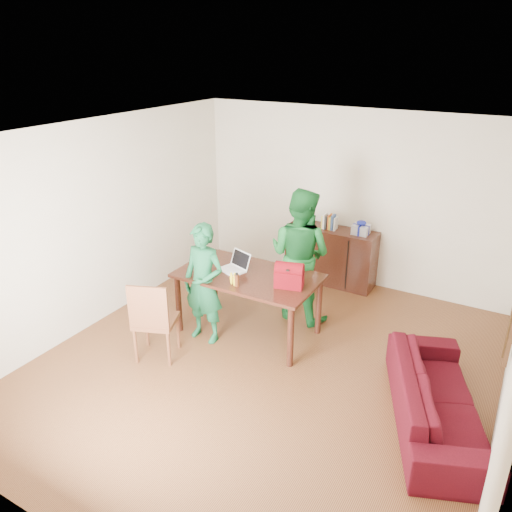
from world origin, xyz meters
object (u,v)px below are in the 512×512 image
Objects in this scene: chair at (156,334)px; bottle at (237,280)px; sofa at (437,398)px; red_bag at (289,277)px; laptop at (232,268)px; table at (248,282)px; person_near at (204,284)px; person_far at (300,255)px.

chair reaches higher than bottle.
red_bag is at bearing 53.74° from sofa.
table is at bearing 21.60° from laptop.
table is at bearing 160.52° from red_bag.
person_near reaches higher than laptop.
chair is at bearing -113.19° from person_near.
bottle is at bearing 63.77° from sofa.
person_far is 0.80m from red_bag.
laptop is at bearing 67.74° from person_near.
laptop is at bearing 45.48° from chair.
laptop is at bearing 162.67° from red_bag.
table is 5.34× the size of red_bag.
red_bag is (0.22, -0.77, 0.04)m from person_far.
sofa is at bearing 154.63° from person_far.
person_far is 10.73× the size of bottle.
person_far is at bearing 37.58° from sofa.
table is at bearing 35.43° from chair.
bottle is 0.09× the size of sofa.
laptop is 0.85m from red_bag.
red_bag is (0.60, -0.05, 0.23)m from table.
sofa is (2.13, -1.27, -0.63)m from person_far.
chair reaches higher than table.
laptop is at bearing -177.87° from table.
table reaches higher than sofa.
table is 1.15× the size of person_near.
laptop is (0.44, 1.03, 0.58)m from chair.
person_near is 1.38m from person_far.
bottle reaches higher than sofa.
sofa is at bearing -4.67° from bottle.
sofa is (2.91, -0.15, -0.49)m from person_near.
bottle is at bearing 6.97° from person_near.
red_bag reaches higher than sofa.
person_near reaches higher than bottle.
laptop is (-0.62, -0.73, -0.04)m from person_far.
bottle is 0.63m from red_bag.
laptop reaches higher than sofa.
red_bag is at bearing 16.12° from chair.
laptop reaches higher than bottle.
person_near is at bearing -135.22° from table.
person_near reaches higher than red_bag.
chair is 1.74m from red_bag.
table is at bearing 98.18° from bottle.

